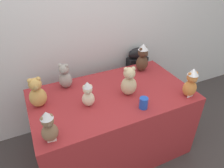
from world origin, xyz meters
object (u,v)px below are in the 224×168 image
object	(u,v)px
teddy_bear_honey	(37,93)
teddy_bear_cream	(88,94)
teddy_bear_sand	(129,82)
teddy_bear_ash	(65,77)
teddy_bear_cocoa	(142,58)
teddy_bear_ginger	(191,83)
display_table	(112,123)
party_cup_blue	(144,103)
instrument_case	(136,79)
teddy_bear_mocha	(49,127)

from	to	relation	value
teddy_bear_honey	teddy_bear_cream	distance (m)	0.46
teddy_bear_sand	teddy_bear_ash	size ratio (longest dim) A/B	1.12
teddy_bear_cocoa	teddy_bear_ginger	bearing A→B (deg)	-93.19
teddy_bear_sand	teddy_bear_ash	world-z (taller)	teddy_bear_sand
teddy_bear_cream	teddy_bear_ash	size ratio (longest dim) A/B	0.94
teddy_bear_cream	display_table	bearing A→B (deg)	28.48
teddy_bear_cocoa	teddy_bear_cream	distance (m)	0.89
teddy_bear_cocoa	party_cup_blue	world-z (taller)	teddy_bear_cocoa
instrument_case	teddy_bear_mocha	world-z (taller)	teddy_bear_mocha
teddy_bear_mocha	teddy_bear_ash	xyz separation A→B (m)	(0.29, 0.67, -0.01)
teddy_bear_sand	party_cup_blue	world-z (taller)	teddy_bear_sand
display_table	instrument_case	size ratio (longest dim) A/B	1.70
teddy_bear_ginger	teddy_bear_ash	bearing A→B (deg)	157.03
instrument_case	teddy_bear_sand	size ratio (longest dim) A/B	3.09
instrument_case	teddy_bear_ash	distance (m)	1.17
teddy_bear_cocoa	teddy_bear_honey	bearing A→B (deg)	172.22
teddy_bear_ash	instrument_case	bearing A→B (deg)	46.28
teddy_bear_ginger	teddy_bear_sand	xyz separation A→B (m)	(-0.53, 0.28, -0.01)
teddy_bear_honey	teddy_bear_cream	world-z (taller)	teddy_bear_honey
party_cup_blue	teddy_bear_cream	bearing A→B (deg)	150.62
teddy_bear_sand	teddy_bear_cream	xyz separation A→B (m)	(-0.43, -0.00, -0.02)
teddy_bear_honey	teddy_bear_ash	size ratio (longest dim) A/B	1.11
display_table	party_cup_blue	xyz separation A→B (m)	(0.17, -0.32, 0.45)
teddy_bear_ash	party_cup_blue	bearing A→B (deg)	-17.41
teddy_bear_honey	teddy_bear_cream	bearing A→B (deg)	-23.81
teddy_bear_honey	party_cup_blue	distance (m)	0.97
teddy_bear_ginger	teddy_bear_cream	bearing A→B (deg)	172.98
teddy_bear_ginger	teddy_bear_mocha	world-z (taller)	teddy_bear_ginger
teddy_bear_sand	teddy_bear_honey	bearing A→B (deg)	-179.61
teddy_bear_sand	teddy_bear_mocha	distance (m)	0.87
teddy_bear_mocha	teddy_bear_cream	bearing A→B (deg)	28.02
teddy_bear_sand	instrument_case	bearing A→B (deg)	65.60
instrument_case	teddy_bear_ginger	world-z (taller)	teddy_bear_ginger
instrument_case	teddy_bear_cocoa	bearing A→B (deg)	-112.03
instrument_case	teddy_bear_cream	xyz separation A→B (m)	(-0.93, -0.66, 0.44)
display_table	party_cup_blue	size ratio (longest dim) A/B	14.77
display_table	teddy_bear_ginger	distance (m)	0.94
teddy_bear_honey	teddy_bear_sand	bearing A→B (deg)	-12.03
instrument_case	teddy_bear_honey	xyz separation A→B (m)	(-1.35, -0.48, 0.46)
teddy_bear_ginger	teddy_bear_cocoa	bearing A→B (deg)	111.95
teddy_bear_cocoa	party_cup_blue	size ratio (longest dim) A/B	3.11
teddy_bear_ash	party_cup_blue	distance (m)	0.85
teddy_bear_mocha	party_cup_blue	size ratio (longest dim) A/B	2.53
display_table	teddy_bear_honey	bearing A→B (deg)	170.40
teddy_bear_mocha	teddy_bear_honey	bearing A→B (deg)	85.14
teddy_bear_ginger	teddy_bear_sand	bearing A→B (deg)	161.49
teddy_bear_honey	teddy_bear_cocoa	xyz separation A→B (m)	(1.23, 0.18, 0.03)
teddy_bear_ash	party_cup_blue	xyz separation A→B (m)	(0.56, -0.64, -0.07)
display_table	teddy_bear_ash	xyz separation A→B (m)	(-0.39, 0.32, 0.53)
teddy_bear_cream	teddy_bear_mocha	bearing A→B (deg)	-131.26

